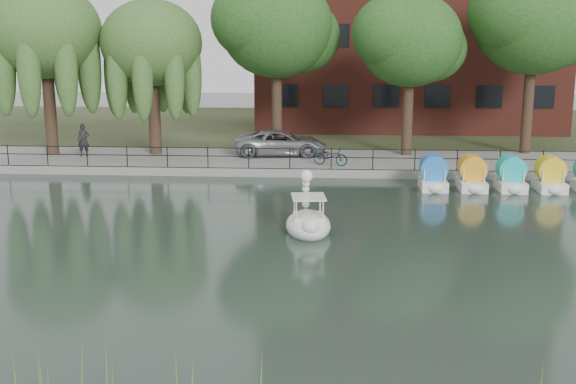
# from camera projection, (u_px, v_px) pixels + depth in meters

# --- Properties ---
(ground_plane) EXTENTS (120.00, 120.00, 0.00)m
(ground_plane) POSITION_uv_depth(u_px,v_px,m) (264.00, 262.00, 22.13)
(ground_plane) COLOR #34453E
(promenade) EXTENTS (40.00, 6.00, 0.40)m
(promenade) POSITION_uv_depth(u_px,v_px,m) (293.00, 162.00, 37.66)
(promenade) COLOR gray
(promenade) RESTS_ON ground_plane
(kerb) EXTENTS (40.00, 0.25, 0.40)m
(kerb) POSITION_uv_depth(u_px,v_px,m) (290.00, 173.00, 34.79)
(kerb) COLOR gray
(kerb) RESTS_ON ground_plane
(land_strip) EXTENTS (60.00, 22.00, 0.36)m
(land_strip) POSITION_uv_depth(u_px,v_px,m) (304.00, 127.00, 51.29)
(land_strip) COLOR #47512D
(land_strip) RESTS_ON ground_plane
(railing) EXTENTS (32.00, 0.05, 1.00)m
(railing) POSITION_uv_depth(u_px,v_px,m) (290.00, 153.00, 34.77)
(railing) COLOR black
(railing) RESTS_ON promenade
(willow_left) EXTENTS (5.88, 5.88, 9.01)m
(willow_left) POSITION_uv_depth(u_px,v_px,m) (44.00, 31.00, 37.48)
(willow_left) COLOR #473323
(willow_left) RESTS_ON promenade
(willow_mid) EXTENTS (5.32, 5.32, 8.15)m
(willow_mid) POSITION_uv_depth(u_px,v_px,m) (151.00, 43.00, 37.77)
(willow_mid) COLOR #473323
(willow_mid) RESTS_ON promenade
(broadleaf_center) EXTENTS (6.00, 6.00, 9.25)m
(broadleaf_center) POSITION_uv_depth(u_px,v_px,m) (276.00, 28.00, 38.16)
(broadleaf_center) COLOR #473323
(broadleaf_center) RESTS_ON promenade
(broadleaf_right) EXTENTS (5.40, 5.40, 8.32)m
(broadleaf_right) POSITION_uv_depth(u_px,v_px,m) (410.00, 41.00, 37.39)
(broadleaf_right) COLOR #473323
(broadleaf_right) RESTS_ON promenade
(broadleaf_far) EXTENTS (6.30, 6.30, 9.71)m
(broadleaf_far) POSITION_uv_depth(u_px,v_px,m) (534.00, 21.00, 37.74)
(broadleaf_far) COLOR #473323
(broadleaf_far) RESTS_ON promenade
(minivan) EXTENTS (2.95, 5.75, 1.56)m
(minivan) POSITION_uv_depth(u_px,v_px,m) (281.00, 141.00, 38.32)
(minivan) COLOR gray
(minivan) RESTS_ON promenade
(bicycle) EXTENTS (1.09, 1.82, 1.00)m
(bicycle) POSITION_uv_depth(u_px,v_px,m) (331.00, 155.00, 35.58)
(bicycle) COLOR gray
(bicycle) RESTS_ON promenade
(pedestrian) EXTENTS (0.77, 0.58, 1.98)m
(pedestrian) POSITION_uv_depth(u_px,v_px,m) (83.00, 138.00, 37.94)
(pedestrian) COLOR black
(pedestrian) RESTS_ON promenade
(swan_boat) EXTENTS (1.85, 2.65, 2.10)m
(swan_boat) POSITION_uv_depth(u_px,v_px,m) (308.00, 220.00, 25.19)
(swan_boat) COLOR white
(swan_boat) RESTS_ON ground_plane
(pedal_boat_row) EXTENTS (11.35, 1.70, 1.40)m
(pedal_boat_row) POSITION_uv_depth(u_px,v_px,m) (550.00, 177.00, 31.75)
(pedal_boat_row) COLOR white
(pedal_boat_row) RESTS_ON ground_plane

